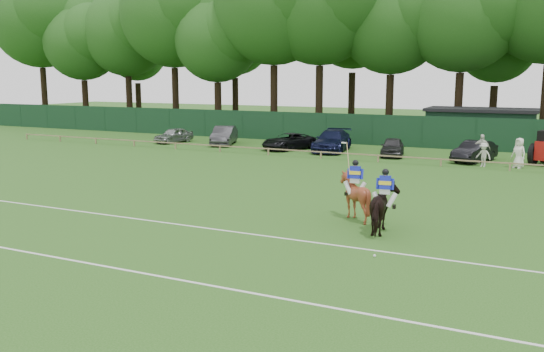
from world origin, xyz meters
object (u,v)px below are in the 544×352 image
Objects in this scene: horse_chestnut at (355,196)px; estate_black at (474,151)px; spectator_left at (484,155)px; spectator_right at (519,153)px; sedan_silver at (174,135)px; utility_shed at (480,127)px; suv_black at (289,141)px; sedan_grey at (224,135)px; sedan_navy at (332,141)px; spectator_mid at (481,149)px; polo_ball at (375,256)px; hatch_grey at (392,147)px; horse_dark at (384,208)px.

horse_chestnut is 0.45× the size of estate_black.
spectator_left is at bearing -108.04° from horse_chestnut.
sedan_silver is at bearing -152.26° from spectator_right.
utility_shed reaches higher than spectator_left.
spectator_left is at bearing 4.41° from sedan_silver.
horse_chestnut is 0.41× the size of suv_black.
horse_chestnut is 1.24× the size of spectator_left.
sedan_silver is 0.81× the size of sedan_grey.
sedan_grey is 1.01× the size of suv_black.
spectator_left is at bearing -22.13° from sedan_navy.
sedan_navy is (9.44, -0.16, 0.03)m from sedan_grey.
spectator_mid is (0.46, -0.41, 0.25)m from estate_black.
spectator_left reaches higher than estate_black.
utility_shed is at bearing 2.06° from sedan_grey.
utility_shed reaches higher than polo_ball.
hatch_grey reaches higher than suv_black.
sedan_grey is at bearing 165.91° from hatch_grey.
sedan_silver is (-21.85, 18.78, -0.29)m from horse_chestnut.
hatch_grey is at bearing -161.07° from spectator_right.
spectator_right is at bearing 5.56° from sedan_silver.
horse_dark is 0.56× the size of hatch_grey.
spectator_left is at bearing 12.70° from suv_black.
horse_dark is 28.11m from sedan_grey.
estate_black is 0.67m from spectator_mid.
horse_dark is at bearing -90.40° from utility_shed.
hatch_grey is 23.55m from polo_ball.
horse_dark is 0.58× the size of sedan_silver.
sedan_navy is 10.28m from estate_black.
spectator_mid reaches higher than spectator_left.
spectator_mid is at bearing 18.93° from suv_black.
polo_ball is at bearing -71.28° from sedan_grey.
spectator_mid reaches higher than suv_black.
horse_dark is at bearing 130.10° from horse_chestnut.
spectator_right is at bearing 32.13° from spectator_left.
horse_chestnut is 20.78m from sedan_navy.
spectator_mid reaches higher than spectator_right.
estate_black is at bearing -12.37° from sedan_navy.
spectator_left is (6.28, -2.31, 0.09)m from hatch_grey.
utility_shed is (19.06, 7.90, 0.78)m from sedan_grey.
horse_chestnut reaches higher than sedan_silver.
horse_dark is 0.52× the size of estate_black.
estate_black reaches higher than suv_black.
horse_dark is 19.77m from estate_black.
sedan_grey is 20.64m from utility_shed.
polo_ball is at bearing -88.15° from hatch_grey.
polo_ball is (13.24, -23.09, -0.58)m from suv_black.
polo_ball is at bearing -89.48° from utility_shed.
horse_dark is 23.87m from suv_black.
polo_ball is at bearing -33.99° from sedan_silver.
utility_shed is (1.77, 27.29, 0.62)m from horse_chestnut.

